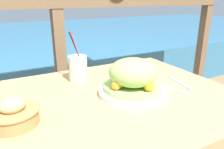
{
  "coord_description": "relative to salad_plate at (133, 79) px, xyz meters",
  "views": [
    {
      "loc": [
        -0.36,
        -0.72,
        1.09
      ],
      "look_at": [
        0.07,
        0.08,
        0.77
      ],
      "focal_mm": 35.0,
      "sensor_mm": 36.0,
      "label": 1
    }
  ],
  "objects": [
    {
      "name": "patio_table",
      "position": [
        -0.11,
        0.02,
        -0.16
      ],
      "size": [
        1.07,
        0.81,
        0.71
      ],
      "color": "tan",
      "rests_on": "ground_plane"
    },
    {
      "name": "railing_fence",
      "position": [
        -0.11,
        0.7,
        0.06
      ],
      "size": [
        2.8,
        0.08,
        1.11
      ],
      "color": "brown",
      "rests_on": "ground_plane"
    },
    {
      "name": "sea_backdrop",
      "position": [
        -0.11,
        3.2,
        -0.52
      ],
      "size": [
        12.0,
        4.0,
        0.51
      ],
      "color": "teal",
      "rests_on": "ground_plane"
    },
    {
      "name": "salad_plate",
      "position": [
        0.0,
        0.0,
        0.0
      ],
      "size": [
        0.29,
        0.29,
        0.15
      ],
      "color": "white",
      "rests_on": "patio_table"
    },
    {
      "name": "drink_glass",
      "position": [
        -0.15,
        0.25,
        -0.0
      ],
      "size": [
        0.09,
        0.09,
        0.24
      ],
      "color": "beige",
      "rests_on": "patio_table"
    },
    {
      "name": "bread_basket",
      "position": [
        -0.46,
        -0.02,
        -0.03
      ],
      "size": [
        0.16,
        0.16,
        0.09
      ],
      "color": "#AD7F47",
      "rests_on": "patio_table"
    },
    {
      "name": "fork",
      "position": [
        0.18,
        -0.03,
        -0.06
      ],
      "size": [
        0.05,
        0.18,
        0.0
      ],
      "color": "silver",
      "rests_on": "patio_table"
    },
    {
      "name": "knife",
      "position": [
        0.26,
        -0.0,
        -0.06
      ],
      "size": [
        0.04,
        0.18,
        0.0
      ],
      "color": "silver",
      "rests_on": "patio_table"
    }
  ]
}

